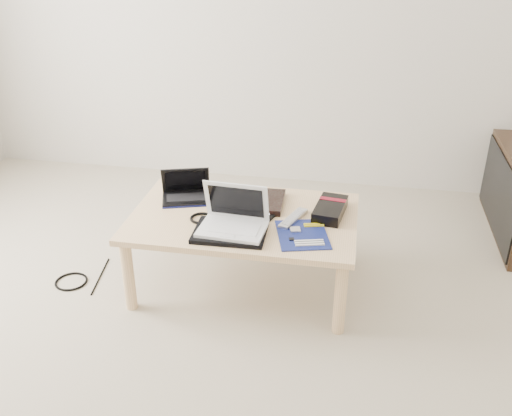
% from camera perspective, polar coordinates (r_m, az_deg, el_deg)
% --- Properties ---
extents(ground, '(4.00, 4.00, 0.00)m').
position_cam_1_polar(ground, '(2.56, -8.88, -14.95)').
color(ground, '#C1B59C').
rests_on(ground, ground).
extents(coffee_table, '(1.10, 0.70, 0.40)m').
position_cam_1_polar(coffee_table, '(2.81, -1.24, -1.62)').
color(coffee_table, '#E8BD8C').
rests_on(coffee_table, ground).
extents(book, '(0.32, 0.27, 0.03)m').
position_cam_1_polar(book, '(2.90, -0.31, 0.73)').
color(book, black).
rests_on(book, coffee_table).
extents(netbook, '(0.29, 0.24, 0.17)m').
position_cam_1_polar(netbook, '(2.96, -7.00, 1.56)').
color(netbook, black).
rests_on(netbook, coffee_table).
extents(tablet, '(0.31, 0.27, 0.01)m').
position_cam_1_polar(tablet, '(2.80, -0.76, -0.44)').
color(tablet, black).
rests_on(tablet, coffee_table).
extents(remote, '(0.12, 0.22, 0.02)m').
position_cam_1_polar(remote, '(2.75, 3.76, -1.04)').
color(remote, '#B4B4B8').
rests_on(remote, coffee_table).
extents(neoprene_sleeve, '(0.34, 0.25, 0.02)m').
position_cam_1_polar(neoprene_sleeve, '(2.63, -2.61, -2.42)').
color(neoprene_sleeve, black).
rests_on(neoprene_sleeve, coffee_table).
extents(white_laptop, '(0.31, 0.23, 0.21)m').
position_cam_1_polar(white_laptop, '(2.62, -2.25, -1.14)').
color(white_laptop, silver).
rests_on(white_laptop, neoprene_sleeve).
extents(motherboard, '(0.29, 0.33, 0.01)m').
position_cam_1_polar(motherboard, '(2.63, 4.69, -2.65)').
color(motherboard, '#0C194D').
rests_on(motherboard, coffee_table).
extents(gpu_box, '(0.17, 0.28, 0.06)m').
position_cam_1_polar(gpu_box, '(2.81, 7.42, -0.14)').
color(gpu_box, black).
rests_on(gpu_box, coffee_table).
extents(cable_coil, '(0.14, 0.14, 0.01)m').
position_cam_1_polar(cable_coil, '(2.76, -5.48, -1.02)').
color(cable_coil, black).
rests_on(cable_coil, coffee_table).
extents(floor_cable_coil, '(0.21, 0.21, 0.01)m').
position_cam_1_polar(floor_cable_coil, '(3.15, -17.99, -7.01)').
color(floor_cable_coil, black).
rests_on(floor_cable_coil, ground).
extents(floor_cable_trail, '(0.06, 0.34, 0.01)m').
position_cam_1_polar(floor_cable_trail, '(3.16, -15.31, -6.58)').
color(floor_cable_trail, black).
rests_on(floor_cable_trail, ground).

